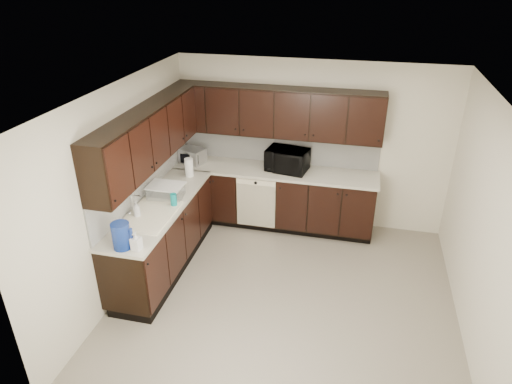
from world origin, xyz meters
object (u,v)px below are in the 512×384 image
microwave (287,160)px  sink (150,220)px  toaster_oven (193,156)px  storage_bin (166,192)px  blue_pitcher (121,236)px

microwave → sink: bearing=-119.4°
toaster_oven → microwave: bearing=21.1°
storage_bin → blue_pitcher: blue_pitcher is taller
microwave → toaster_oven: 1.45m
microwave → toaster_oven: bearing=-169.1°
microwave → storage_bin: size_ratio=1.37×
blue_pitcher → storage_bin: bearing=70.9°
sink → microwave: (1.38, 1.72, 0.22)m
sink → toaster_oven: sink is taller
storage_bin → microwave: bearing=41.5°
microwave → blue_pitcher: 2.77m
toaster_oven → blue_pitcher: 2.37m
microwave → blue_pitcher: size_ratio=1.98×
sink → blue_pitcher: 0.72m
sink → toaster_oven: bearing=92.3°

